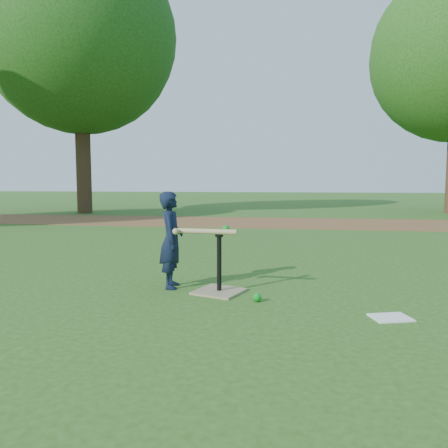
# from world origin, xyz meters

# --- Properties ---
(ground) EXTENTS (80.00, 80.00, 0.00)m
(ground) POSITION_xyz_m (0.00, 0.00, 0.00)
(ground) COLOR #285116
(ground) RESTS_ON ground
(dirt_strip) EXTENTS (24.00, 3.00, 0.01)m
(dirt_strip) POSITION_xyz_m (0.00, 7.50, 0.01)
(dirt_strip) COLOR brown
(dirt_strip) RESTS_ON ground
(child) EXTENTS (0.30, 0.40, 0.99)m
(child) POSITION_xyz_m (-0.13, 0.24, 0.49)
(child) COLOR black
(child) RESTS_ON ground
(wiffle_ball_ground) EXTENTS (0.08, 0.08, 0.08)m
(wiffle_ball_ground) POSITION_xyz_m (0.79, -0.16, 0.04)
(wiffle_ball_ground) COLOR #0C8B18
(wiffle_ball_ground) RESTS_ON ground
(clipboard) EXTENTS (0.36, 0.31, 0.01)m
(clipboard) POSITION_xyz_m (1.88, -0.48, 0.01)
(clipboard) COLOR white
(clipboard) RESTS_ON ground
(batting_tee) EXTENTS (0.55, 0.55, 0.61)m
(batting_tee) POSITION_xyz_m (0.39, 0.11, 0.11)
(batting_tee) COLOR #93835D
(batting_tee) RESTS_ON ground
(swing_action) EXTENTS (0.63, 0.19, 0.09)m
(swing_action) POSITION_xyz_m (0.27, 0.10, 0.61)
(swing_action) COLOR tan
(swing_action) RESTS_ON ground
(tree_left) EXTENTS (6.40, 6.40, 9.08)m
(tree_left) POSITION_xyz_m (-6.00, 10.00, 5.87)
(tree_left) COLOR #382316
(tree_left) RESTS_ON ground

